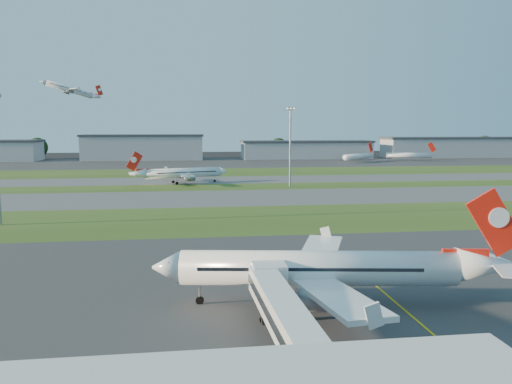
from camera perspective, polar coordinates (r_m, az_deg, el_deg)
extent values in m
plane|color=black|center=(57.63, 10.66, -12.33)|extent=(700.00, 700.00, 0.00)
cube|color=#333335|center=(57.63, 10.66, -12.32)|extent=(300.00, 70.00, 0.01)
cube|color=#2D4918|center=(106.66, 1.93, -3.05)|extent=(300.00, 34.00, 0.01)
cube|color=#515154|center=(138.90, -0.31, -0.61)|extent=(300.00, 32.00, 0.01)
cube|color=#2D4918|center=(163.53, -1.41, 0.60)|extent=(300.00, 18.00, 0.01)
cube|color=#515154|center=(185.29, -2.14, 1.39)|extent=(300.00, 26.00, 0.01)
cube|color=#2D4918|center=(218.01, -2.96, 2.29)|extent=(300.00, 40.00, 0.01)
cube|color=#333335|center=(277.68, -3.96, 3.38)|extent=(400.00, 80.00, 0.01)
cube|color=gold|center=(59.32, 15.35, -11.89)|extent=(0.25, 60.00, 0.02)
cube|color=white|center=(41.16, 3.65, -14.47)|extent=(3.44, 24.08, 2.60)
cube|color=black|center=(41.16, 3.65, -14.47)|extent=(3.59, 24.08, 0.80)
cube|color=white|center=(51.80, 1.50, -9.81)|extent=(3.40, 3.00, 3.00)
cylinder|color=gray|center=(50.79, 1.83, -13.03)|extent=(0.70, 0.70, 3.20)
cube|color=black|center=(51.24, 1.83, -14.34)|extent=(2.20, 1.20, 0.70)
cylinder|color=white|center=(55.14, 7.06, -8.61)|extent=(29.98, 8.08, 3.77)
cube|color=red|center=(59.08, 25.65, -3.18)|extent=(6.41, 1.28, 7.50)
cube|color=white|center=(47.91, 9.29, -11.77)|extent=(5.89, 15.24, 1.53)
cube|color=white|center=(62.99, 7.18, -7.05)|extent=(9.79, 15.45, 1.53)
cylinder|color=gray|center=(50.13, 7.17, -12.17)|extent=(4.45, 2.86, 2.28)
cylinder|color=gray|center=(61.03, 5.98, -8.57)|extent=(4.45, 2.86, 2.28)
cylinder|color=white|center=(174.60, -8.29, 2.18)|extent=(26.23, 11.35, 3.36)
cube|color=red|center=(170.07, -13.73, 3.43)|extent=(5.54, 2.06, 6.68)
cube|color=white|center=(181.13, -9.21, 2.20)|extent=(10.38, 13.34, 1.36)
cube|color=white|center=(167.67, -7.85, 1.82)|extent=(4.88, 13.49, 1.36)
cylinder|color=gray|center=(179.74, -8.63, 1.86)|extent=(4.15, 3.07, 2.03)
cylinder|color=gray|center=(170.01, -7.62, 1.57)|extent=(4.15, 3.07, 2.03)
cylinder|color=white|center=(286.23, -20.56, 10.92)|extent=(22.85, 12.64, 3.01)
cube|color=red|center=(290.02, -17.63, 11.79)|extent=(4.79, 2.39, 5.99)
cube|color=white|center=(280.20, -20.13, 10.94)|extent=(10.20, 11.50, 1.22)
cube|color=white|center=(292.56, -20.66, 10.75)|extent=(5.69, 12.33, 1.22)
cylinder|color=gray|center=(281.58, -20.44, 10.73)|extent=(3.78, 3.04, 1.82)
cylinder|color=gray|center=(290.55, -20.81, 10.60)|extent=(3.78, 3.04, 1.82)
cylinder|color=white|center=(285.21, 11.59, 3.99)|extent=(22.25, 18.81, 3.20)
cube|color=red|center=(296.08, 12.95, 5.00)|extent=(4.22, 3.48, 6.16)
cylinder|color=white|center=(305.11, 17.09, 4.03)|extent=(26.19, 6.97, 3.20)
cube|color=red|center=(308.77, 19.45, 4.86)|extent=(5.16, 1.05, 6.16)
cylinder|color=gray|center=(162.85, 3.93, 4.97)|extent=(0.60, 0.60, 25.00)
cube|color=gray|center=(162.82, 3.97, 9.51)|extent=(3.20, 0.50, 0.80)
cube|color=#FFF2CC|center=(162.82, 3.97, 9.51)|extent=(2.80, 0.70, 0.35)
cube|color=gray|center=(307.96, -12.74, 4.91)|extent=(70.00, 22.00, 14.00)
cube|color=#383A3F|center=(307.75, -12.78, 6.32)|extent=(71.40, 23.00, 1.20)
cube|color=gray|center=(315.20, 5.75, 4.74)|extent=(80.00, 22.00, 10.00)
cube|color=#383A3F|center=(315.00, 5.76, 5.76)|extent=(81.60, 23.00, 1.20)
cube|color=gray|center=(351.84, 21.87, 4.68)|extent=(95.00, 22.00, 12.00)
cube|color=#383A3F|center=(351.65, 21.92, 5.76)|extent=(96.90, 23.00, 1.20)
cylinder|color=black|center=(334.99, -23.65, 3.83)|extent=(1.00, 1.00, 4.40)
sphere|color=black|center=(334.78, -23.69, 4.68)|extent=(12.10, 12.10, 12.10)
cylinder|color=black|center=(317.96, -8.04, 4.15)|extent=(1.00, 1.00, 3.60)
sphere|color=black|center=(317.76, -8.05, 4.88)|extent=(9.90, 9.90, 9.90)
cylinder|color=black|center=(326.00, 2.60, 4.35)|extent=(1.00, 1.00, 4.20)
sphere|color=black|center=(325.79, 2.61, 5.18)|extent=(11.55, 11.55, 11.55)
cylinder|color=black|center=(345.30, 15.04, 4.24)|extent=(1.00, 1.00, 3.80)
sphere|color=black|center=(345.11, 15.07, 4.95)|extent=(10.45, 10.45, 10.45)
cylinder|color=black|center=(381.05, 24.61, 4.15)|extent=(1.00, 1.00, 4.60)
sphere|color=black|center=(380.86, 24.65, 4.93)|extent=(12.65, 12.65, 12.65)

